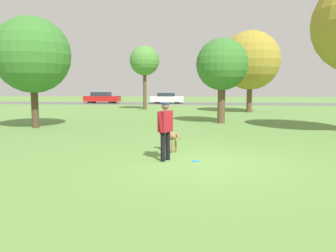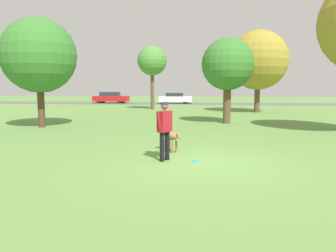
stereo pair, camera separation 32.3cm
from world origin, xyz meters
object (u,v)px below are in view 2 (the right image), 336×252
Objects in this scene: tree_mid_center at (228,65)px; tree_far_right at (258,60)px; dog at (170,136)px; parked_car_red at (111,98)px; tree_far_left at (152,61)px; parked_car_white at (175,98)px; tree_near_left at (39,56)px; person at (165,126)px; frisbee at (195,161)px.

tree_far_right is (2.84, 8.30, 0.87)m from tree_mid_center.
parked_car_red is (-10.93, 29.83, 0.21)m from dog.
tree_far_left reaches higher than dog.
dog is 29.82m from parked_car_white.
tree_far_left is at bearing 165.15° from tree_far_right.
tree_far_right is 1.14× the size of tree_far_left.
tree_far_right is 1.19× the size of tree_near_left.
person is 0.30× the size of tree_near_left.
dog is 0.14× the size of tree_far_left.
person is at bearing 135.63° from dog.
parked_car_red is (-3.74, 24.38, -2.90)m from tree_near_left.
tree_far_right is (5.09, 16.71, 3.65)m from dog.
parked_car_white is at bearing 34.77° from person.
tree_near_left is at bearing -103.99° from tree_far_left.
frisbee is 33.32m from parked_car_red.
tree_far_left reaches higher than parked_car_white.
tree_mid_center is at bearing 81.84° from frisbee.
tree_far_left is (-6.06, 10.66, 1.06)m from tree_mid_center.
person is at bearing -43.21° from tree_near_left.
dog is 9.55m from tree_near_left.
parked_car_red reaches higher than parked_car_white.
dog is at bearing -86.85° from parked_car_white.
dog is 0.18× the size of parked_car_red.
person is 7.68× the size of frisbee.
person is 0.40× the size of parked_car_white.
dog is at bearing -105.00° from tree_mid_center.
tree_far_right is at bearing -60.98° from parked_car_white.
person is at bearing 179.58° from frisbee.
person is 2.09× the size of dog.
tree_far_left is 1.39× the size of parked_car_white.
frisbee is 0.04× the size of tree_far_left.
tree_far_right reaches higher than tree_mid_center.
tree_far_right is 15.56m from parked_car_white.
tree_mid_center is 9.91m from tree_near_left.
person is at bearing -105.74° from tree_far_right.
tree_near_left is (-7.20, 5.45, 3.11)m from dog.
tree_far_left is (-3.80, 19.07, 3.84)m from dog.
person is 0.25× the size of tree_far_right.
tree_far_left is (-8.90, 2.36, 0.19)m from tree_far_right.
parked_car_red reaches higher than frisbee.
tree_mid_center is 0.73× the size of tree_far_right.
tree_mid_center reaches higher than person.
tree_near_left reaches higher than dog.
tree_mid_center is 1.16× the size of parked_car_white.
parked_car_white is at bearing -39.61° from dog.
parked_car_white is at bearing 121.18° from tree_far_right.
dog is at bearing -106.95° from tree_far_right.
frisbee is at bearing -103.22° from tree_far_right.
tree_far_left is 11.28m from parked_car_white.
frisbee is at bearing -85.51° from parked_car_white.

